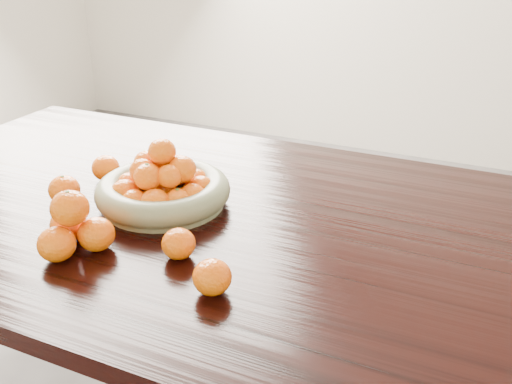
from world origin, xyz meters
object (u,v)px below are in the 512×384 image
at_px(orange_pyramid, 73,227).
at_px(fruit_bowl, 163,188).
at_px(loose_orange_0, 64,190).
at_px(dining_table, 246,253).

bearing_deg(orange_pyramid, fruit_bowl, 77.94).
bearing_deg(fruit_bowl, loose_orange_0, -158.21).
relative_size(dining_table, fruit_bowl, 6.50).
xyz_separation_m(dining_table, orange_pyramid, (-0.25, -0.26, 0.14)).
bearing_deg(fruit_bowl, orange_pyramid, -102.06).
bearing_deg(loose_orange_0, fruit_bowl, 21.79).
distance_m(fruit_bowl, loose_orange_0, 0.23).
bearing_deg(fruit_bowl, dining_table, 4.38).
distance_m(dining_table, orange_pyramid, 0.39).
height_order(orange_pyramid, loose_orange_0, orange_pyramid).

